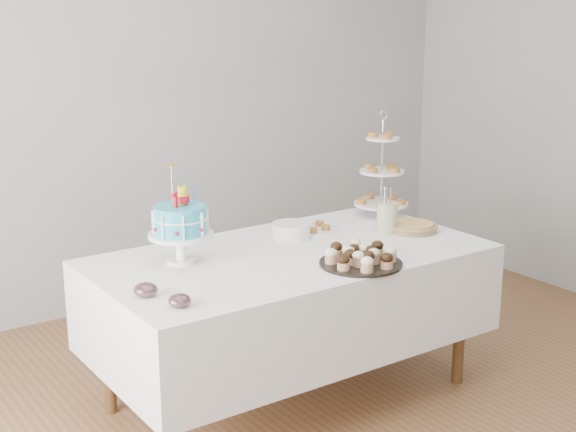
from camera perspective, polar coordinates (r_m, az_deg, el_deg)
floor at (r=3.99m, az=2.73°, el=-14.30°), size 5.00×5.00×0.00m
walls at (r=3.54m, az=2.99°, el=5.16°), size 5.04×4.04×2.70m
table at (r=3.99m, az=0.19°, el=-5.74°), size 1.92×1.02×0.77m
birthday_cake at (r=3.76m, az=-7.63°, el=-1.45°), size 0.30×0.30×0.47m
cupcake_tray at (r=3.73m, az=5.21°, el=-2.85°), size 0.39×0.39×0.09m
pie at (r=4.33m, az=8.81°, el=-0.74°), size 0.27×0.27×0.04m
tiered_stand at (r=4.58m, az=6.69°, el=3.13°), size 0.31×0.31×0.60m
plate_stack at (r=4.15m, az=0.22°, el=-1.03°), size 0.20×0.20×0.08m
pastry_plate at (r=4.27m, az=1.72°, el=-0.86°), size 0.26×0.26×0.04m
jam_bowl_a at (r=3.25m, az=-7.71°, el=-5.99°), size 0.09×0.09×0.06m
jam_bowl_b at (r=3.38m, az=-10.09°, el=-5.20°), size 0.10×0.10×0.06m
utensil_pitcher at (r=4.26m, az=7.07°, el=-0.03°), size 0.12×0.11×0.25m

